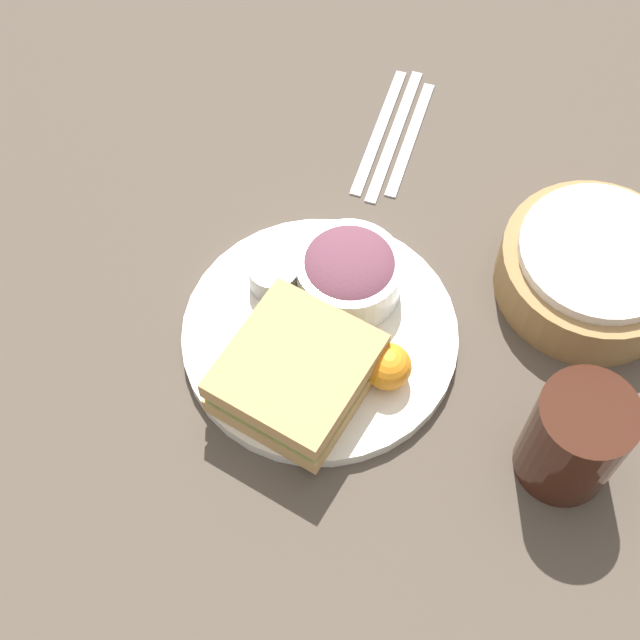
{
  "coord_description": "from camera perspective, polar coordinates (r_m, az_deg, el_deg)",
  "views": [
    {
      "loc": [
        0.42,
        0.05,
        0.75
      ],
      "look_at": [
        0.0,
        0.0,
        0.04
      ],
      "focal_mm": 50.0,
      "sensor_mm": 36.0,
      "label": 1
    }
  ],
  "objects": [
    {
      "name": "orange_wedge",
      "position": [
        0.81,
        4.36,
        -2.98
      ],
      "size": [
        0.04,
        0.04,
        0.04
      ],
      "primitive_type": "sphere",
      "color": "orange",
      "rests_on": "plate"
    },
    {
      "name": "salad_bowl",
      "position": [
        0.85,
        1.87,
        3.09
      ],
      "size": [
        0.1,
        0.1,
        0.06
      ],
      "color": "white",
      "rests_on": "plate"
    },
    {
      "name": "ground_plane",
      "position": [
        0.86,
        0.0,
        -1.21
      ],
      "size": [
        4.0,
        4.0,
        0.0
      ],
      "primitive_type": "plane",
      "color": "#4C4238"
    },
    {
      "name": "drink_glass",
      "position": [
        0.79,
        15.96,
        -7.32
      ],
      "size": [
        0.08,
        0.08,
        0.11
      ],
      "primitive_type": "cylinder",
      "color": "#38190F",
      "rests_on": "ground_plane"
    },
    {
      "name": "fork",
      "position": [
        1.02,
        3.82,
        12.03
      ],
      "size": [
        0.19,
        0.05,
        0.01
      ],
      "primitive_type": "cube",
      "rotation": [
        0.0,
        0.0,
        2.94
      ],
      "color": "#B2B2B7",
      "rests_on": "ground_plane"
    },
    {
      "name": "plate",
      "position": [
        0.85,
        0.0,
        -0.95
      ],
      "size": [
        0.26,
        0.26,
        0.02
      ],
      "primitive_type": "cylinder",
      "color": "white",
      "rests_on": "ground_plane"
    },
    {
      "name": "spoon",
      "position": [
        1.01,
        5.81,
        11.53
      ],
      "size": [
        0.17,
        0.05,
        0.01
      ],
      "primitive_type": "cube",
      "rotation": [
        0.0,
        0.0,
        2.94
      ],
      "color": "#B2B2B7",
      "rests_on": "ground_plane"
    },
    {
      "name": "sandwich",
      "position": [
        0.8,
        -1.52,
        -3.45
      ],
      "size": [
        0.17,
        0.16,
        0.05
      ],
      "color": "tan",
      "rests_on": "plate"
    },
    {
      "name": "dressing_cup",
      "position": [
        0.86,
        -2.96,
        2.89
      ],
      "size": [
        0.05,
        0.05,
        0.03
      ],
      "primitive_type": "cylinder",
      "color": "#99999E",
      "rests_on": "plate"
    },
    {
      "name": "knife",
      "position": [
        1.01,
        4.81,
        11.78
      ],
      "size": [
        0.2,
        0.05,
        0.01
      ],
      "primitive_type": "cube",
      "rotation": [
        0.0,
        0.0,
        2.94
      ],
      "color": "#B2B2B7",
      "rests_on": "ground_plane"
    },
    {
      "name": "bread_basket",
      "position": [
        0.9,
        17.05,
        3.14
      ],
      "size": [
        0.18,
        0.18,
        0.07
      ],
      "color": "#997547",
      "rests_on": "ground_plane"
    }
  ]
}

